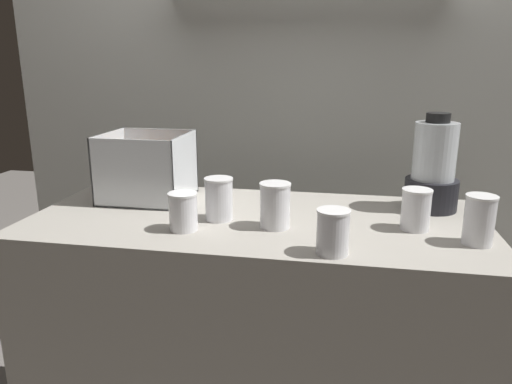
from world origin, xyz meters
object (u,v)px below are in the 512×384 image
(carrot_display_bin, at_px, (148,179))
(juice_cup_mango_left, at_px, (219,202))
(blender_pitcher, at_px, (433,170))
(juice_cup_pomegranate_far_right, at_px, (416,212))
(juice_cup_mango_far_left, at_px, (183,214))
(juice_cup_mango_rightmost, at_px, (479,223))
(juice_cup_carrot_middle, at_px, (275,208))
(juice_cup_beet_right, at_px, (333,235))

(carrot_display_bin, bearing_deg, juice_cup_mango_left, -30.41)
(blender_pitcher, xyz_separation_m, juice_cup_pomegranate_far_right, (-0.07, -0.22, -0.08))
(juice_cup_mango_far_left, height_order, juice_cup_mango_rightmost, juice_cup_mango_rightmost)
(juice_cup_pomegranate_far_right, distance_m, juice_cup_mango_rightmost, 0.17)
(juice_cup_mango_rightmost, bearing_deg, blender_pitcher, 103.29)
(blender_pitcher, bearing_deg, juice_cup_pomegranate_far_right, -109.13)
(juice_cup_mango_left, bearing_deg, juice_cup_carrot_middle, -12.40)
(carrot_display_bin, xyz_separation_m, juice_cup_beet_right, (0.65, -0.39, -0.02))
(juice_cup_mango_far_left, bearing_deg, juice_cup_pomegranate_far_right, 10.98)
(carrot_display_bin, bearing_deg, juice_cup_beet_right, -30.84)
(juice_cup_mango_rightmost, bearing_deg, juice_cup_pomegranate_far_right, 148.38)
(blender_pitcher, bearing_deg, juice_cup_carrot_middle, -150.15)
(juice_cup_mango_left, relative_size, juice_cup_carrot_middle, 0.98)
(juice_cup_mango_far_left, bearing_deg, juice_cup_carrot_middle, 15.58)
(juice_cup_mango_left, bearing_deg, juice_cup_mango_rightmost, -5.84)
(blender_pitcher, relative_size, juice_cup_pomegranate_far_right, 2.62)
(blender_pitcher, bearing_deg, juice_cup_beet_right, -124.26)
(blender_pitcher, xyz_separation_m, juice_cup_mango_rightmost, (0.07, -0.31, -0.07))
(blender_pitcher, height_order, juice_cup_pomegranate_far_right, blender_pitcher)
(carrot_display_bin, xyz_separation_m, juice_cup_pomegranate_far_right, (0.88, -0.16, -0.02))
(juice_cup_carrot_middle, bearing_deg, blender_pitcher, 29.85)
(juice_cup_carrot_middle, relative_size, juice_cup_pomegranate_far_right, 1.11)
(carrot_display_bin, relative_size, juice_cup_pomegranate_far_right, 2.38)
(blender_pitcher, bearing_deg, juice_cup_mango_rightmost, -76.71)
(carrot_display_bin, relative_size, juice_cup_mango_far_left, 2.59)
(blender_pitcher, distance_m, juice_cup_pomegranate_far_right, 0.24)
(blender_pitcher, xyz_separation_m, juice_cup_carrot_middle, (-0.47, -0.27, -0.07))
(carrot_display_bin, height_order, juice_cup_carrot_middle, carrot_display_bin)
(juice_cup_mango_left, xyz_separation_m, juice_cup_pomegranate_far_right, (0.58, 0.02, -0.00))
(juice_cup_mango_left, xyz_separation_m, juice_cup_mango_rightmost, (0.72, -0.07, 0.00))
(juice_cup_beet_right, distance_m, juice_cup_mango_rightmost, 0.40)
(juice_cup_carrot_middle, distance_m, juice_cup_pomegranate_far_right, 0.40)
(juice_cup_carrot_middle, height_order, juice_cup_mango_rightmost, juice_cup_mango_rightmost)
(juice_cup_mango_rightmost, bearing_deg, carrot_display_bin, 166.20)
(juice_cup_mango_far_left, height_order, juice_cup_pomegranate_far_right, juice_cup_pomegranate_far_right)
(blender_pitcher, relative_size, juice_cup_beet_right, 2.71)
(juice_cup_beet_right, bearing_deg, juice_cup_mango_far_left, 166.57)
(juice_cup_mango_far_left, relative_size, juice_cup_carrot_middle, 0.83)
(juice_cup_mango_rightmost, bearing_deg, juice_cup_mango_far_left, -177.43)
(juice_cup_mango_far_left, xyz_separation_m, juice_cup_pomegranate_far_right, (0.65, 0.13, 0.00))
(juice_cup_carrot_middle, xyz_separation_m, juice_cup_mango_rightmost, (0.55, -0.03, 0.00))
(blender_pitcher, relative_size, juice_cup_mango_rightmost, 2.35)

